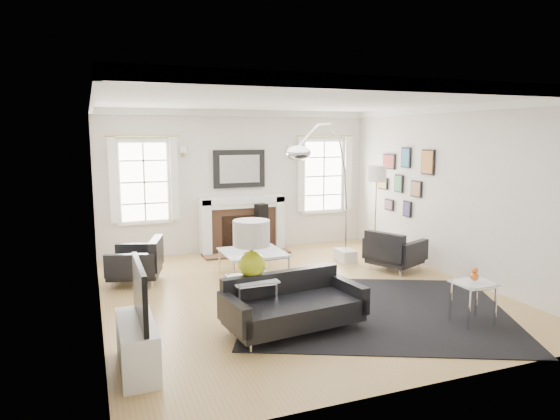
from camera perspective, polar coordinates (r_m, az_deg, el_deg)
name	(u,v)px	position (r m, az deg, el deg)	size (l,w,h in m)	color
floor	(297,292)	(7.53, 1.96, -9.38)	(6.00, 6.00, 0.00)	#A78146
back_wall	(239,181)	(10.03, -4.72, 3.30)	(5.50, 0.04, 2.80)	beige
front_wall	(429,239)	(4.65, 16.69, -3.24)	(5.50, 0.04, 2.80)	beige
left_wall	(96,209)	(6.65, -20.34, 0.08)	(0.04, 6.00, 2.80)	beige
right_wall	(451,191)	(8.67, 19.00, 2.02)	(0.04, 6.00, 2.80)	beige
ceiling	(298,100)	(7.18, 2.08, 12.41)	(5.50, 6.00, 0.02)	white
crown_molding	(298,105)	(7.17, 2.08, 11.93)	(5.50, 6.00, 0.12)	white
fireplace	(242,225)	(9.95, -4.32, -1.72)	(1.70, 0.69, 1.11)	white
mantel_mirror	(239,169)	(9.97, -4.66, 4.71)	(1.05, 0.07, 0.75)	black
window_left	(144,182)	(9.62, -15.28, 3.15)	(1.24, 0.15, 1.62)	white
window_right	(323,176)	(10.65, 4.98, 3.92)	(1.24, 0.15, 1.62)	white
gallery_wall	(404,177)	(9.66, 13.95, 3.67)	(0.04, 1.73, 1.29)	black
tv_unit	(137,338)	(5.29, -15.98, -13.91)	(0.35, 1.00, 1.09)	white
area_rug	(375,310)	(6.91, 10.81, -11.14)	(3.41, 2.84, 0.01)	black
sofa	(292,306)	(6.07, 1.35, -10.91)	(1.74, 0.95, 0.54)	black
armchair_left	(139,263)	(8.23, -15.86, -5.80)	(0.97, 1.03, 0.58)	black
armchair_right	(393,252)	(8.84, 12.81, -4.71)	(1.03, 1.08, 0.58)	black
coffee_table	(253,253)	(8.19, -3.12, -4.96)	(0.98, 0.98, 0.43)	silver
side_table_left	(252,287)	(6.17, -3.24, -8.73)	(0.54, 0.54, 0.60)	silver
nesting_table	(473,291)	(6.65, 21.24, -8.65)	(0.48, 0.41, 0.53)	silver
gourd_lamp	(251,245)	(6.04, -3.28, -4.02)	(0.45, 0.45, 0.71)	#BACA19
orange_vase	(474,275)	(6.60, 21.34, -6.91)	(0.11, 0.11, 0.17)	#D25E1A
arc_floor_lamp	(325,191)	(8.20, 5.16, 2.17)	(1.84, 1.70, 2.60)	white
stick_floor_lamp	(376,179)	(9.36, 10.96, 3.54)	(0.36, 0.36, 1.76)	gold
speaker_tower	(261,229)	(9.70, -2.14, -2.24)	(0.20, 0.20, 1.00)	black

